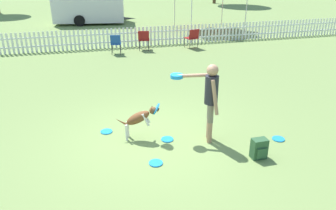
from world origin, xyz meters
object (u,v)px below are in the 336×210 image
at_px(backpack_on_grass, 259,149).
at_px(folding_chair_center, 116,42).
at_px(handler_person, 209,94).
at_px(equipment_trailer, 89,3).
at_px(frisbee_near_dog, 106,132).
at_px(frisbee_far_scatter, 278,139).
at_px(folding_chair_green_right, 192,37).
at_px(frisbee_near_handler, 156,163).
at_px(frisbee_midfield, 167,139).
at_px(leaping_dog, 140,118).
at_px(folding_chair_blue_left, 144,38).

bearing_deg(backpack_on_grass, folding_chair_center, 100.94).
relative_size(handler_person, equipment_trailer, 0.32).
relative_size(frisbee_near_dog, frisbee_far_scatter, 1.00).
bearing_deg(equipment_trailer, backpack_on_grass, -73.61).
bearing_deg(folding_chair_center, folding_chair_green_right, -167.11).
relative_size(frisbee_near_handler, folding_chair_green_right, 0.30).
distance_m(frisbee_near_handler, frisbee_midfield, 0.96).
xyz_separation_m(frisbee_near_handler, equipment_trailer, (-0.35, 17.29, 1.27)).
bearing_deg(frisbee_near_handler, frisbee_near_dog, 117.14).
xyz_separation_m(leaping_dog, folding_chair_center, (0.38, 7.62, -0.01)).
relative_size(frisbee_far_scatter, equipment_trailer, 0.05).
bearing_deg(backpack_on_grass, frisbee_near_handler, 170.76).
xyz_separation_m(frisbee_near_handler, folding_chair_blue_left, (1.58, 9.05, 0.52)).
bearing_deg(folding_chair_blue_left, backpack_on_grass, 106.43).
xyz_separation_m(handler_person, leaping_dog, (-1.39, 0.42, -0.57)).
distance_m(handler_person, frisbee_midfield, 1.38).
bearing_deg(folding_chair_green_right, frisbee_far_scatter, 68.55).
relative_size(frisbee_midfield, backpack_on_grass, 0.65).
relative_size(leaping_dog, frisbee_midfield, 3.67).
bearing_deg(frisbee_far_scatter, folding_chair_blue_left, 98.11).
bearing_deg(handler_person, folding_chair_center, 24.56).
relative_size(leaping_dog, frisbee_far_scatter, 3.67).
xyz_separation_m(frisbee_near_handler, frisbee_midfield, (0.46, 0.85, 0.00)).
xyz_separation_m(leaping_dog, folding_chair_green_right, (3.90, 7.80, 0.01)).
distance_m(backpack_on_grass, equipment_trailer, 17.81).
height_order(frisbee_midfield, folding_chair_green_right, folding_chair_green_right).
height_order(frisbee_far_scatter, folding_chair_blue_left, folding_chair_blue_left).
xyz_separation_m(handler_person, folding_chair_center, (-1.01, 8.04, -0.58)).
xyz_separation_m(frisbee_near_dog, folding_chair_blue_left, (2.38, 7.48, 0.52)).
bearing_deg(backpack_on_grass, frisbee_far_scatter, 34.25).
relative_size(frisbee_far_scatter, folding_chair_green_right, 0.30).
bearing_deg(folding_chair_blue_left, frisbee_midfield, 95.91).
xyz_separation_m(frisbee_midfield, frisbee_far_scatter, (2.38, -0.62, 0.00)).
bearing_deg(folding_chair_blue_left, frisbee_near_dog, 86.03).
bearing_deg(folding_chair_blue_left, folding_chair_green_right, -171.25).
bearing_deg(frisbee_near_handler, folding_chair_center, 88.11).
height_order(leaping_dog, frisbee_far_scatter, leaping_dog).
bearing_deg(frisbee_far_scatter, handler_person, 165.05).
distance_m(folding_chair_green_right, equipment_trailer, 9.43).
height_order(folding_chair_blue_left, folding_chair_green_right, folding_chair_blue_left).
bearing_deg(equipment_trailer, frisbee_near_dog, -82.94).
xyz_separation_m(folding_chair_blue_left, folding_chair_green_right, (2.22, -0.19, -0.01)).
distance_m(frisbee_near_handler, frisbee_near_dog, 1.76).
bearing_deg(backpack_on_grass, leaping_dog, 146.90).
bearing_deg(frisbee_midfield, backpack_on_grass, -36.84).
height_order(folding_chair_blue_left, folding_chair_center, folding_chair_blue_left).
distance_m(folding_chair_center, folding_chair_green_right, 3.52).
height_order(frisbee_midfield, backpack_on_grass, backpack_on_grass).
height_order(backpack_on_grass, folding_chair_blue_left, folding_chair_blue_left).
bearing_deg(leaping_dog, equipment_trailer, -161.69).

